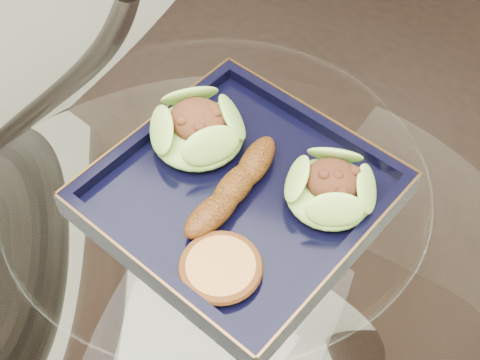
% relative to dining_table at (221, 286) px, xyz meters
% --- Properties ---
extents(dining_table, '(1.13, 1.13, 0.77)m').
position_rel_dining_table_xyz_m(dining_table, '(0.00, 0.00, 0.00)').
color(dining_table, white).
rests_on(dining_table, ground).
extents(dining_chair, '(0.42, 0.42, 0.90)m').
position_rel_dining_table_xyz_m(dining_chair, '(-0.06, 0.47, -0.09)').
color(dining_chair, black).
rests_on(dining_chair, ground).
extents(navy_plate, '(0.33, 0.33, 0.02)m').
position_rel_dining_table_xyz_m(navy_plate, '(0.02, 0.02, 0.17)').
color(navy_plate, black).
rests_on(navy_plate, dining_table).
extents(lettuce_wrap_left, '(0.13, 0.13, 0.04)m').
position_rel_dining_table_xyz_m(lettuce_wrap_left, '(-0.05, 0.06, 0.20)').
color(lettuce_wrap_left, '#5D922A').
rests_on(lettuce_wrap_left, navy_plate).
extents(lettuce_wrap_right, '(0.10, 0.10, 0.03)m').
position_rel_dining_table_xyz_m(lettuce_wrap_right, '(0.10, 0.05, 0.20)').
color(lettuce_wrap_right, '#6BA42F').
rests_on(lettuce_wrap_right, navy_plate).
extents(roasted_plantain, '(0.05, 0.15, 0.03)m').
position_rel_dining_table_xyz_m(roasted_plantain, '(0.01, 0.01, 0.20)').
color(roasted_plantain, '#62310A').
rests_on(roasted_plantain, navy_plate).
extents(crumb_patty, '(0.09, 0.09, 0.01)m').
position_rel_dining_table_xyz_m(crumb_patty, '(0.04, -0.08, 0.19)').
color(crumb_patty, '#B07A3A').
rests_on(crumb_patty, navy_plate).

